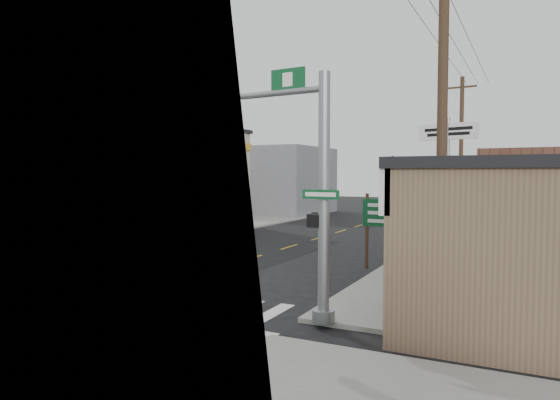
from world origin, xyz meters
The scene contains 19 objects.
ground centered at (0.00, 0.00, 0.00)m, with size 140.00×140.00×0.00m, color black.
sidewalk_right centered at (9.00, 13.00, 0.07)m, with size 6.00×38.00×0.13m, color gray.
sidewalk_left centered at (-9.00, 13.00, 0.07)m, with size 6.00×38.00×0.13m, color gray.
center_line centered at (0.00, 8.00, 0.01)m, with size 0.12×56.00×0.01m, color gold.
crosswalk centered at (0.00, 0.40, 0.01)m, with size 11.00×2.20×0.01m, color silver.
left_building centered at (-13.00, 14.00, 3.40)m, with size 12.00×12.00×6.80m, color beige.
bldg_distant_right centered at (12.00, 30.00, 2.80)m, with size 8.00×10.00×5.60m, color brown.
bldg_distant_left centered at (-11.00, 32.00, 3.20)m, with size 9.00×10.00×6.40m, color slate.
traffic_signal_pole centered at (5.96, -0.05, 3.95)m, with size 5.07×0.39×6.42m.
guide_sign centered at (6.30, 7.31, 2.04)m, with size 1.69×0.14×2.96m.
fire_hydrant centered at (7.29, 5.08, 0.54)m, with size 0.24×0.24×0.75m.
ped_crossing_sign centered at (6.30, 8.02, 1.81)m, with size 0.94×0.07×2.42m.
lamp_post centered at (7.60, 12.72, 3.34)m, with size 0.72×0.56×5.53m.
dance_center_sign centered at (7.57, 14.61, 5.08)m, with size 3.08×0.19×6.54m.
bare_tree centered at (8.00, 4.66, 4.09)m, with size 2.51×2.51×5.03m.
shrub_front centered at (9.13, 4.14, 0.62)m, with size 1.30×1.30×0.98m, color #153415.
shrub_back centered at (8.10, 9.00, 0.58)m, with size 1.21×1.21×0.91m, color black.
utility_pole_near centered at (9.24, 1.81, 5.28)m, with size 1.75×0.26×10.04m.
utility_pole_far centered at (7.50, 20.53, 5.05)m, with size 1.67×0.25×9.59m.
Camera 1 is at (11.30, -11.59, 3.86)m, focal length 32.00 mm.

